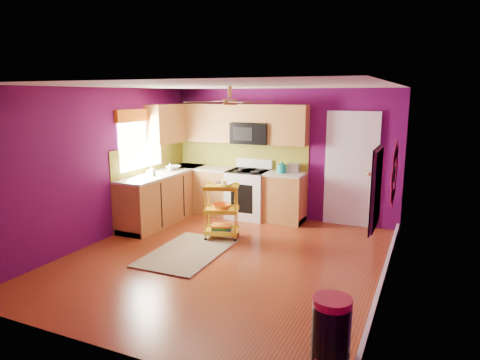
% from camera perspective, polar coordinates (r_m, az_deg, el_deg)
% --- Properties ---
extents(ground, '(5.00, 5.00, 0.00)m').
position_cam_1_polar(ground, '(6.41, -2.05, -10.50)').
color(ground, maroon).
rests_on(ground, ground).
extents(room_envelope, '(4.54, 5.04, 2.52)m').
position_cam_1_polar(room_envelope, '(5.99, -1.92, 4.11)').
color(room_envelope, '#55094D').
rests_on(room_envelope, ground).
extents(lower_cabinets, '(2.81, 2.31, 0.94)m').
position_cam_1_polar(lower_cabinets, '(8.42, -4.81, -2.11)').
color(lower_cabinets, '#955D28').
rests_on(lower_cabinets, ground).
extents(electric_range, '(0.76, 0.66, 1.13)m').
position_cam_1_polar(electric_range, '(8.38, 1.14, -1.80)').
color(electric_range, white).
rests_on(electric_range, ground).
extents(upper_cabinetry, '(2.80, 2.30, 1.26)m').
position_cam_1_polar(upper_cabinetry, '(8.47, -3.17, 7.35)').
color(upper_cabinetry, '#955D28').
rests_on(upper_cabinetry, ground).
extents(left_window, '(0.08, 1.35, 1.08)m').
position_cam_1_polar(left_window, '(8.05, -13.11, 6.42)').
color(left_window, white).
rests_on(left_window, ground).
extents(panel_door, '(0.95, 0.11, 2.15)m').
position_cam_1_polar(panel_door, '(8.02, 14.60, 1.20)').
color(panel_door, white).
rests_on(panel_door, ground).
extents(right_wall_art, '(0.04, 2.74, 1.04)m').
position_cam_1_polar(right_wall_art, '(5.10, 19.08, 0.07)').
color(right_wall_art, black).
rests_on(right_wall_art, ground).
extents(ceiling_fan, '(1.01, 1.01, 0.26)m').
position_cam_1_polar(ceiling_fan, '(6.14, -1.36, 10.45)').
color(ceiling_fan, '#BF8C3F').
rests_on(ceiling_fan, ground).
extents(shag_rug, '(1.05, 1.67, 0.02)m').
position_cam_1_polar(shag_rug, '(6.68, -7.03, -9.56)').
color(shag_rug, '#302010').
rests_on(shag_rug, ground).
extents(rolling_cart, '(0.65, 0.56, 1.00)m').
position_cam_1_polar(rolling_cart, '(7.14, -2.42, -3.87)').
color(rolling_cart, yellow).
rests_on(rolling_cart, ground).
extents(trash_can, '(0.39, 0.40, 0.66)m').
position_cam_1_polar(trash_can, '(4.06, 12.03, -19.34)').
color(trash_can, black).
rests_on(trash_can, ground).
extents(teal_kettle, '(0.18, 0.18, 0.21)m').
position_cam_1_polar(teal_kettle, '(8.05, 5.58, 1.54)').
color(teal_kettle, '#128D82').
rests_on(teal_kettle, lower_cabinets).
extents(toaster, '(0.22, 0.15, 0.18)m').
position_cam_1_polar(toaster, '(8.11, 7.19, 1.62)').
color(toaster, beige).
rests_on(toaster, lower_cabinets).
extents(soap_bottle_a, '(0.09, 0.09, 0.20)m').
position_cam_1_polar(soap_bottle_a, '(7.86, -11.64, 1.23)').
color(soap_bottle_a, '#EA3F72').
rests_on(soap_bottle_a, lower_cabinets).
extents(soap_bottle_b, '(0.12, 0.12, 0.15)m').
position_cam_1_polar(soap_bottle_b, '(8.33, -9.33, 1.71)').
color(soap_bottle_b, white).
rests_on(soap_bottle_b, lower_cabinets).
extents(counter_dish, '(0.28, 0.28, 0.07)m').
position_cam_1_polar(counter_dish, '(8.51, -8.91, 1.65)').
color(counter_dish, white).
rests_on(counter_dish, lower_cabinets).
extents(counter_cup, '(0.12, 0.12, 0.09)m').
position_cam_1_polar(counter_cup, '(7.96, -11.94, 0.96)').
color(counter_cup, white).
rests_on(counter_cup, lower_cabinets).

